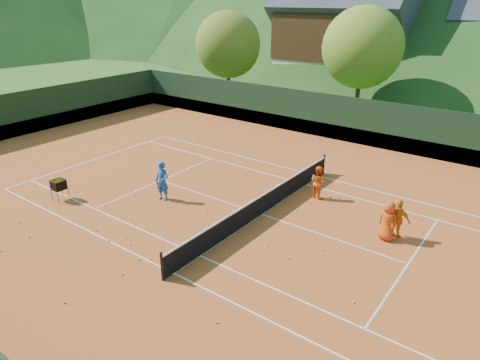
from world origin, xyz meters
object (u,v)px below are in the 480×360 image
Objects in this scene: ball_hopper at (59,185)px; tennis_net at (262,204)px; coach at (162,181)px; chalet_left at (345,31)px; student_c at (388,221)px; student_b at (398,219)px; student_a at (318,182)px.

tennis_net is at bearing 27.70° from ball_hopper.
coach is at bearing -161.39° from tennis_net.
chalet_left is (-10.00, 30.00, 5.13)m from tennis_net.
tennis_net is at bearing 7.30° from coach.
coach is 1.16× the size of student_c.
ball_hopper is 34.84m from chalet_left.
student_b is 15.16m from ball_hopper.
student_c is 1.63× the size of ball_hopper.
coach is at bearing -80.26° from chalet_left.
tennis_net is at bearing -71.57° from chalet_left.
student_b is at bearing 6.08° from coach.
chalet_left reaches higher than coach.
ball_hopper is (-9.64, -7.54, -0.05)m from student_a.
student_a is at bearing 38.01° from ball_hopper.
ball_hopper is at bearing 28.94° from student_b.
student_a is 29.54m from chalet_left.
ball_hopper is at bearing -152.30° from tennis_net.
student_c is (9.72, 2.74, -0.13)m from coach.
student_b and student_c have the same top height.
tennis_net is 0.87× the size of chalet_left.
tennis_net is 32.04m from chalet_left.
chalet_left is at bearing 92.48° from ball_hopper.
coach is 4.90m from ball_hopper.
student_b is 32.68m from chalet_left.
tennis_net is (4.58, 1.54, -0.45)m from coach.
student_a is 12.24m from ball_hopper.
coach is 4.86m from tennis_net.
chalet_left is (-11.13, 26.93, 4.83)m from student_a.
coach is at bearing 29.13° from student_c.
tennis_net reaches higher than ball_hopper.
chalet_left reaches higher than student_a.
student_c is at bearing 4.44° from coach.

